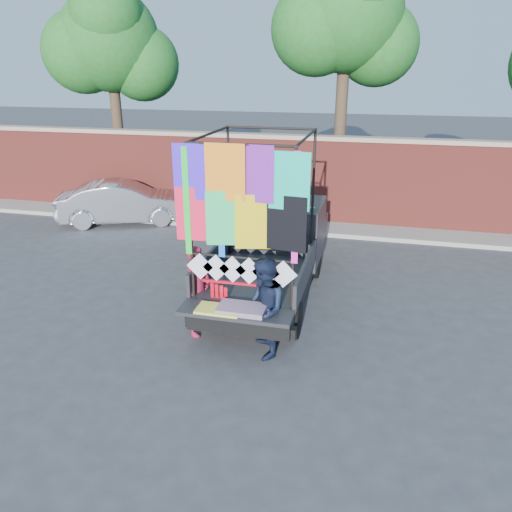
% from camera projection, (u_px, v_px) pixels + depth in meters
% --- Properties ---
extents(ground, '(90.00, 90.00, 0.00)m').
position_uv_depth(ground, '(236.00, 331.00, 8.98)').
color(ground, '#38383A').
rests_on(ground, ground).
extents(brick_wall, '(30.00, 0.45, 2.61)m').
position_uv_depth(brick_wall, '(300.00, 179.00, 14.86)').
color(brick_wall, maroon).
rests_on(brick_wall, ground).
extents(curb, '(30.00, 1.20, 0.12)m').
position_uv_depth(curb, '(295.00, 226.00, 14.67)').
color(curb, gray).
rests_on(curb, ground).
extents(tree_left, '(4.20, 3.30, 7.05)m').
position_uv_depth(tree_left, '(109.00, 45.00, 15.97)').
color(tree_left, '#38281C').
rests_on(tree_left, ground).
extents(tree_mid, '(4.20, 3.30, 7.73)m').
position_uv_depth(tree_mid, '(347.00, 20.00, 14.09)').
color(tree_mid, '#38281C').
rests_on(tree_mid, ground).
extents(pickup_truck, '(2.16, 5.43, 3.42)m').
position_uv_depth(pickup_truck, '(275.00, 247.00, 10.63)').
color(pickup_truck, black).
rests_on(pickup_truck, ground).
extents(sedan, '(4.06, 2.71, 1.27)m').
position_uv_depth(sedan, '(124.00, 203.00, 14.99)').
color(sedan, silver).
rests_on(sedan, ground).
extents(woman, '(0.52, 0.67, 1.64)m').
position_uv_depth(woman, '(198.00, 291.00, 8.66)').
color(woman, maroon).
rests_on(woman, ground).
extents(man, '(0.88, 0.99, 1.68)m').
position_uv_depth(man, '(264.00, 309.00, 7.97)').
color(man, '#141C34').
rests_on(man, ground).
extents(streamer_bundle, '(0.92, 0.06, 0.64)m').
position_uv_depth(streamer_bundle, '(224.00, 292.00, 8.29)').
color(streamer_bundle, red).
rests_on(streamer_bundle, ground).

